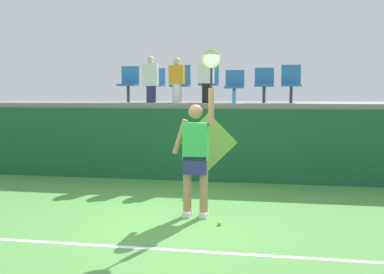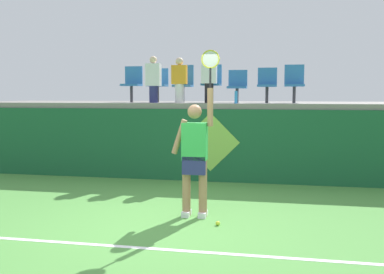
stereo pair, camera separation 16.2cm
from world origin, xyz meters
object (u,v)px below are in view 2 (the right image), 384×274
at_px(water_bottle, 236,97).
at_px(stadium_chair_4, 237,85).
at_px(spectator_1, 153,79).
at_px(tennis_player, 195,154).
at_px(spectator_2, 179,80).
at_px(stadium_chair_2, 184,82).
at_px(stadium_chair_0, 132,82).
at_px(stadium_chair_3, 212,81).
at_px(stadium_chair_6, 294,82).
at_px(stadium_chair_1, 158,83).
at_px(tennis_ball, 218,223).
at_px(stadium_chair_5, 267,83).
at_px(spectator_0, 209,78).

xyz_separation_m(water_bottle, stadium_chair_4, (-0.05, 0.81, 0.29)).
bearing_deg(spectator_1, stadium_chair_4, 12.22).
distance_m(tennis_player, stadium_chair_4, 3.88).
bearing_deg(water_bottle, tennis_player, -97.00).
height_order(spectator_1, spectator_2, spectator_1).
relative_size(stadium_chair_2, spectator_2, 0.87).
relative_size(stadium_chair_0, spectator_1, 0.82).
distance_m(water_bottle, stadium_chair_3, 1.11).
bearing_deg(stadium_chair_3, spectator_2, -146.55).
bearing_deg(spectator_2, stadium_chair_2, 90.00).
distance_m(stadium_chair_4, stadium_chair_6, 1.29).
bearing_deg(stadium_chair_1, stadium_chair_6, 0.13).
bearing_deg(stadium_chair_6, stadium_chair_4, -179.70).
xyz_separation_m(tennis_ball, stadium_chair_5, (0.57, 4.11, 2.12)).
distance_m(stadium_chair_3, stadium_chair_4, 0.61).
bearing_deg(spectator_0, stadium_chair_2, 148.71).
relative_size(stadium_chair_2, spectator_1, 0.83).
xyz_separation_m(water_bottle, stadium_chair_0, (-2.61, 0.82, 0.36)).
xyz_separation_m(stadium_chair_4, spectator_0, (-0.60, -0.40, 0.13)).
distance_m(stadium_chair_0, stadium_chair_4, 2.56).
bearing_deg(tennis_ball, stadium_chair_3, 99.82).
xyz_separation_m(stadium_chair_1, spectator_0, (1.30, -0.40, 0.09)).
bearing_deg(spectator_2, tennis_ball, -69.24).
relative_size(stadium_chair_3, spectator_2, 0.87).
bearing_deg(stadium_chair_6, stadium_chair_5, -179.42).
relative_size(stadium_chair_1, spectator_2, 0.80).
height_order(stadium_chair_3, stadium_chair_4, stadium_chair_3).
height_order(stadium_chair_0, spectator_0, spectator_0).
bearing_deg(stadium_chair_6, stadium_chair_2, 179.95).
height_order(stadium_chair_2, stadium_chair_3, same).
xyz_separation_m(tennis_player, stadium_chair_4, (0.31, 3.69, 1.13)).
xyz_separation_m(stadium_chair_3, stadium_chair_6, (1.90, 0.00, -0.02)).
bearing_deg(stadium_chair_6, stadium_chair_1, -179.87).
distance_m(stadium_chair_4, stadium_chair_5, 0.68).
bearing_deg(stadium_chair_6, stadium_chair_0, -179.96).
relative_size(tennis_player, stadium_chair_4, 3.36).
xyz_separation_m(tennis_player, stadium_chair_0, (-2.25, 3.70, 1.21)).
bearing_deg(spectator_1, stadium_chair_1, 90.00).
xyz_separation_m(stadium_chair_0, spectator_0, (1.96, -0.41, 0.06)).
distance_m(stadium_chair_2, spectator_0, 0.80).
distance_m(stadium_chair_4, spectator_0, 0.74).
bearing_deg(spectator_0, stadium_chair_3, 90.00).
bearing_deg(tennis_player, stadium_chair_0, 121.36).
relative_size(stadium_chair_6, spectator_2, 0.85).
bearing_deg(spectator_2, stadium_chair_6, 9.91).
bearing_deg(stadium_chair_0, stadium_chair_3, 0.04).
xyz_separation_m(water_bottle, spectator_1, (-1.95, 0.40, 0.42)).
bearing_deg(stadium_chair_2, tennis_ball, -71.34).
relative_size(stadium_chair_4, stadium_chair_6, 0.88).
distance_m(tennis_ball, spectator_1, 4.76).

